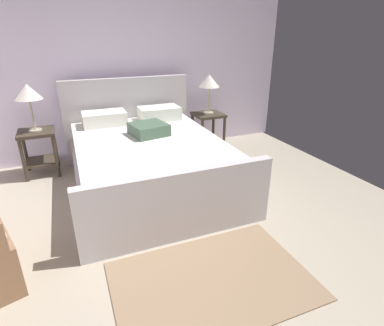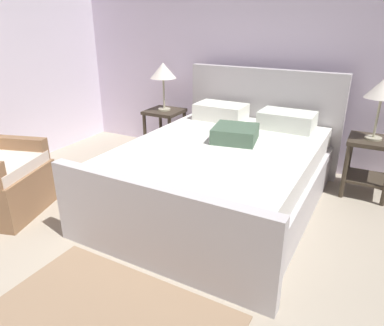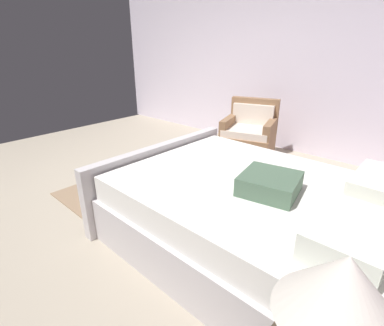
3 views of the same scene
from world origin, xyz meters
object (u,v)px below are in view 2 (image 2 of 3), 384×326
object	(u,v)px
nightstand_left	(165,125)
nightstand_right	(369,158)
table_lamp_right	(383,90)
bed	(224,170)
table_lamp_left	(163,72)

from	to	relation	value
nightstand_left	nightstand_right	bearing A→B (deg)	-0.96
table_lamp_right	bed	bearing A→B (deg)	-145.47
table_lamp_right	table_lamp_left	bearing A→B (deg)	179.04
table_lamp_left	nightstand_right	bearing A→B (deg)	-0.96
nightstand_left	table_lamp_right	bearing A→B (deg)	-0.96
table_lamp_right	nightstand_left	xyz separation A→B (m)	(-2.45, 0.04, -0.68)
bed	nightstand_right	world-z (taller)	bed
bed	table_lamp_left	xyz separation A→B (m)	(-1.23, 0.88, 0.74)
nightstand_right	nightstand_left	bearing A→B (deg)	179.04
bed	table_lamp_right	bearing A→B (deg)	34.53
bed	nightstand_right	size ratio (longest dim) A/B	3.97
nightstand_left	table_lamp_left	bearing A→B (deg)	90.00
bed	nightstand_right	distance (m)	1.49
table_lamp_right	nightstand_left	bearing A→B (deg)	179.04
nightstand_left	bed	bearing A→B (deg)	-35.75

